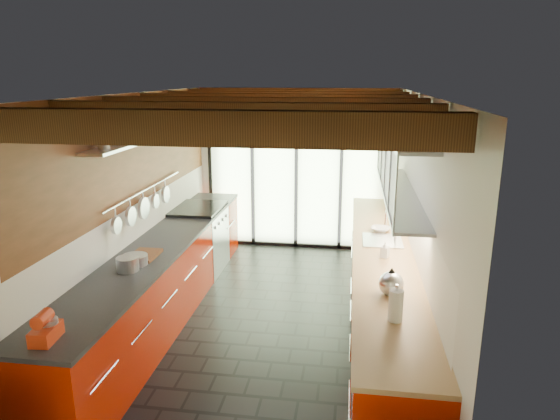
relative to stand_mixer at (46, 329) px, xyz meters
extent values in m
plane|color=black|center=(1.27, 2.24, -1.01)|extent=(5.50, 5.50, 0.00)
plane|color=silver|center=(1.27, 4.99, 0.29)|extent=(3.20, 0.00, 3.20)
plane|color=silver|center=(1.27, -0.51, 0.29)|extent=(3.20, 0.00, 3.20)
plane|color=silver|center=(-0.33, 2.24, 0.29)|extent=(0.00, 5.50, 5.50)
plane|color=silver|center=(2.87, 2.24, 0.29)|extent=(0.00, 5.50, 5.50)
plane|color=#472814|center=(1.27, 2.24, 1.59)|extent=(5.50, 5.50, 0.00)
cube|color=#593316|center=(1.27, -0.01, 1.47)|extent=(3.14, 0.14, 0.22)
cube|color=#593316|center=(1.27, 0.89, 1.47)|extent=(3.14, 0.14, 0.22)
cube|color=#593316|center=(1.27, 1.79, 1.47)|extent=(3.14, 0.14, 0.22)
cube|color=#593316|center=(1.27, 2.69, 1.47)|extent=(3.14, 0.14, 0.22)
cube|color=#593316|center=(1.27, 3.59, 1.47)|extent=(3.14, 0.14, 0.22)
cube|color=#593316|center=(1.27, 4.49, 1.47)|extent=(3.14, 0.14, 0.22)
cube|color=brown|center=(1.27, 4.95, 1.34)|extent=(3.14, 0.06, 0.50)
plane|color=brown|center=(-0.30, 2.44, 0.96)|extent=(0.00, 4.90, 4.90)
plane|color=#C6EAAD|center=(1.27, 4.98, 0.06)|extent=(2.90, 0.00, 2.90)
cube|color=black|center=(-0.18, 4.96, 0.06)|extent=(0.05, 0.04, 2.15)
cube|color=black|center=(2.72, 4.96, 0.06)|extent=(0.05, 0.04, 2.15)
cube|color=black|center=(1.27, 4.93, 0.06)|extent=(0.06, 0.05, 2.15)
cube|color=black|center=(1.27, 4.93, 1.14)|extent=(2.90, 0.05, 0.06)
cylinder|color=red|center=(1.27, 4.91, 1.34)|extent=(0.34, 0.04, 0.34)
cylinder|color=beige|center=(1.27, 4.89, 1.34)|extent=(0.28, 0.02, 0.28)
cube|color=#A41600|center=(-0.01, 2.24, -0.57)|extent=(0.65, 5.00, 0.88)
cube|color=black|center=(-0.01, 2.24, -0.11)|extent=(0.68, 5.00, 0.04)
cube|color=silver|center=(-0.01, 3.69, -0.57)|extent=(0.66, 0.90, 0.90)
cube|color=black|center=(-0.01, 3.69, -0.08)|extent=(0.65, 0.90, 0.06)
cube|color=#A41600|center=(2.54, 2.24, -0.57)|extent=(0.65, 5.00, 0.88)
cube|color=tan|center=(2.54, 2.24, -0.11)|extent=(0.68, 5.00, 0.04)
cube|color=white|center=(2.21, 2.64, -0.57)|extent=(0.02, 0.60, 0.84)
cube|color=silver|center=(2.54, 2.64, -0.09)|extent=(0.45, 0.52, 0.02)
cylinder|color=silver|center=(2.69, 2.64, 0.09)|extent=(0.02, 0.02, 0.34)
torus|color=silver|center=(2.63, 2.64, 0.26)|extent=(0.14, 0.02, 0.14)
plane|color=silver|center=(2.53, 2.54, 0.84)|extent=(0.00, 3.00, 3.00)
cube|color=#9EA0A5|center=(2.70, 2.54, 0.50)|extent=(0.34, 3.00, 0.03)
cube|color=#9EA0A5|center=(2.70, 2.54, 1.17)|extent=(0.34, 3.00, 0.03)
cylinder|color=silver|center=(-0.27, 2.54, 0.46)|extent=(0.02, 2.20, 0.02)
cube|color=silver|center=(-0.18, 2.44, 1.09)|extent=(0.28, 2.60, 0.03)
cylinder|color=silver|center=(-0.23, 1.64, 0.28)|extent=(0.04, 0.18, 0.18)
cylinder|color=silver|center=(-0.23, 1.99, 0.28)|extent=(0.04, 0.22, 0.22)
cylinder|color=silver|center=(-0.23, 2.34, 0.28)|extent=(0.04, 0.26, 0.26)
cylinder|color=silver|center=(-0.23, 2.69, 0.28)|extent=(0.04, 0.18, 0.18)
cylinder|color=silver|center=(-0.23, 3.04, 0.28)|extent=(0.04, 0.22, 0.22)
cube|color=red|center=(0.00, -0.01, -0.04)|extent=(0.17, 0.27, 0.11)
cylinder|color=red|center=(0.00, -0.03, 0.09)|extent=(0.12, 0.18, 0.10)
cylinder|color=silver|center=(0.00, 0.04, 0.00)|extent=(0.14, 0.14, 0.11)
cylinder|color=silver|center=(0.00, 1.36, -0.02)|extent=(0.26, 0.26, 0.14)
cylinder|color=silver|center=(0.00, 1.52, -0.04)|extent=(0.34, 0.34, 0.10)
cube|color=brown|center=(0.00, 1.75, -0.08)|extent=(0.28, 0.39, 0.03)
sphere|color=silver|center=(2.54, 1.17, 0.02)|extent=(0.27, 0.27, 0.22)
cone|color=black|center=(2.54, 1.17, 0.14)|extent=(0.10, 0.10, 0.06)
cylinder|color=silver|center=(2.54, 1.29, 0.03)|extent=(0.05, 0.09, 0.05)
cylinder|color=white|center=(2.54, 0.67, 0.04)|extent=(0.12, 0.12, 0.26)
cylinder|color=silver|center=(2.54, 0.67, 0.19)|extent=(0.02, 0.02, 0.05)
imported|color=silver|center=(2.54, 2.10, 0.00)|extent=(0.11, 0.11, 0.18)
imported|color=silver|center=(2.54, 3.01, -0.06)|extent=(0.27, 0.27, 0.06)
camera|label=1|loc=(2.16, -2.99, 1.78)|focal=32.00mm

